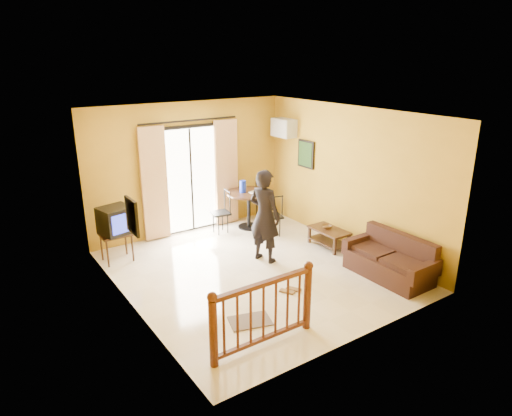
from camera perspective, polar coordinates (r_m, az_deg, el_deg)
ground at (r=8.30m, az=-0.13°, el=-7.85°), size 5.00×5.00×0.00m
room_shell at (r=7.70m, az=-0.14°, el=3.57°), size 5.00×5.00×5.00m
balcony_door at (r=9.87m, az=-8.08°, el=3.68°), size 2.25×0.14×2.46m
tv_table at (r=8.89m, az=-17.11°, el=-3.45°), size 0.56×0.47×0.56m
television at (r=8.78m, az=-17.11°, el=-1.45°), size 0.65×0.61×0.50m
picture_left at (r=6.63m, az=-15.23°, el=-1.01°), size 0.05×0.42×0.52m
dining_table at (r=10.10m, az=-0.91°, el=1.10°), size 1.00×1.00×0.83m
water_jug at (r=9.99m, az=-1.66°, el=2.71°), size 0.14×0.14×0.27m
serving_tray at (r=10.02m, az=-0.08°, el=2.04°), size 0.31×0.24×0.02m
dining_chairs at (r=10.23m, az=-0.47°, el=-2.57°), size 1.81×1.55×0.95m
air_conditioner at (r=10.35m, az=3.47°, el=9.98°), size 0.31×0.60×0.40m
botanical_print at (r=10.02m, az=6.25°, el=6.71°), size 0.05×0.50×0.60m
coffee_table at (r=9.32m, az=9.09°, el=-3.36°), size 0.47×0.84×0.38m
bowl at (r=9.31m, az=8.86°, el=-2.34°), size 0.22×0.22×0.06m
sofa at (r=8.34m, az=16.49°, el=-6.40°), size 0.74×1.58×0.76m
standing_person at (r=8.39m, az=1.08°, el=-1.01°), size 0.62×0.75×1.76m
stair_balustrade at (r=6.09m, az=0.94°, el=-12.43°), size 1.63×0.13×1.04m
doormat at (r=6.86m, az=-0.75°, el=-13.93°), size 0.69×0.55×0.02m
sandals at (r=7.65m, az=4.31°, el=-10.23°), size 0.35×0.27×0.03m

